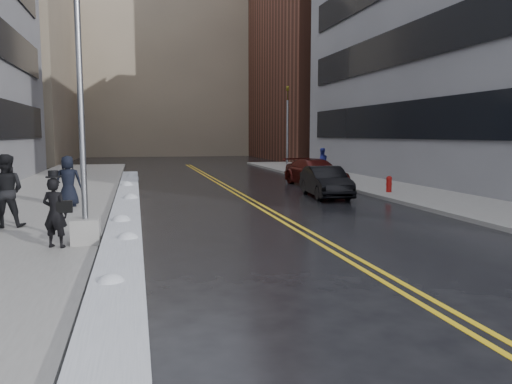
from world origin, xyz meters
TOP-DOWN VIEW (x-y plane):
  - ground at (0.00, 0.00)m, footprint 160.00×160.00m
  - sidewalk_west at (-5.75, 10.00)m, footprint 5.50×50.00m
  - sidewalk_east at (10.00, 10.00)m, footprint 4.00×50.00m
  - lane_line_left at (2.35, 10.00)m, footprint 0.12×50.00m
  - lane_line_right at (2.65, 10.00)m, footprint 0.12×50.00m
  - snow_ridge at (-2.45, 8.00)m, footprint 0.90×30.00m
  - building_east_far at (19.00, 42.00)m, footprint 14.00×20.00m
  - building_far at (2.00, 60.00)m, footprint 36.00×16.00m
  - lamppost at (-3.30, 2.00)m, footprint 0.65×0.65m
  - fire_hydrant at (9.00, 10.00)m, footprint 0.26×0.26m
  - traffic_signal at (8.50, 24.00)m, footprint 0.16×0.20m
  - pedestrian_fedora at (-3.93, 1.70)m, footprint 0.70×0.59m
  - pedestrian_b at (-5.65, 4.75)m, footprint 1.04×0.84m
  - pedestrian_c at (-4.48, 8.60)m, footprint 0.92×0.62m
  - pedestrian_east at (9.07, 18.60)m, footprint 0.89×0.71m
  - car_black at (5.96, 10.01)m, footprint 1.81×4.20m
  - car_maroon at (7.27, 14.82)m, footprint 2.58×5.14m

SIDE VIEW (x-z plane):
  - ground at x=0.00m, z-range 0.00..0.00m
  - lane_line_left at x=2.35m, z-range 0.00..0.01m
  - lane_line_right at x=2.65m, z-range 0.00..0.01m
  - sidewalk_west at x=-5.75m, z-range 0.00..0.15m
  - sidewalk_east at x=10.00m, z-range 0.00..0.15m
  - snow_ridge at x=-2.45m, z-range 0.00..0.34m
  - fire_hydrant at x=9.00m, z-range 0.18..0.91m
  - car_black at x=5.96m, z-range 0.00..1.35m
  - car_maroon at x=7.27m, z-range 0.00..1.43m
  - pedestrian_fedora at x=-3.93m, z-range 0.15..1.77m
  - pedestrian_east at x=9.07m, z-range 0.15..1.90m
  - pedestrian_c at x=-4.48m, z-range 0.15..1.99m
  - pedestrian_b at x=-5.65m, z-range 0.15..2.20m
  - lamppost at x=-3.30m, z-range -1.28..6.35m
  - traffic_signal at x=8.50m, z-range 0.40..6.40m
  - building_far at x=2.00m, z-range 0.00..22.00m
  - building_east_far at x=19.00m, z-range 0.00..28.00m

